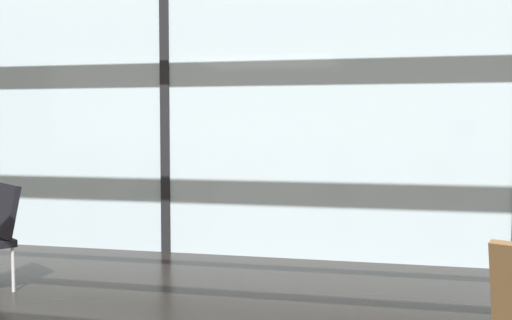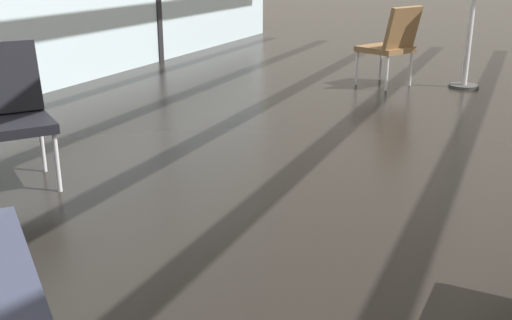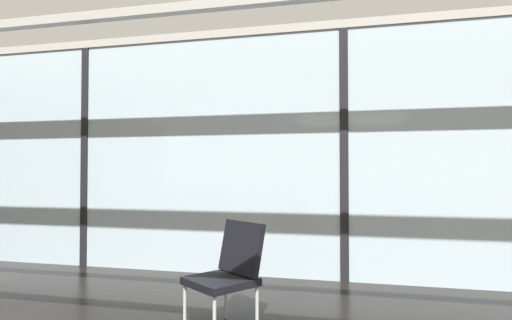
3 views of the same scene
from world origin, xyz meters
name	(u,v)px [view 1 (image 1 of 3)]	position (x,y,z in m)	size (l,w,h in m)	color
glass_curtain_wall	(166,111)	(0.00, 5.20, 1.50)	(14.00, 0.08, 3.00)	silver
window_mullion_1	(166,111)	(0.00, 5.20, 1.50)	(0.10, 0.12, 3.00)	black
parked_airplane	(274,83)	(-0.10, 11.42, 2.19)	(11.45, 4.38, 4.38)	#B2BCD6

